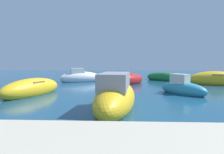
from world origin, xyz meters
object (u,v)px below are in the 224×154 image
Objects in this scene: moored_boat_1 at (116,96)px; moored_boat_9 at (164,77)px; moored_boat_0 at (129,80)px; moored_boat_4 at (183,88)px; moored_boat_5 at (32,89)px; moored_boat_2 at (216,80)px; moored_boat_7 at (80,77)px.

moored_boat_9 is (5.13, 12.30, -0.17)m from moored_boat_1.
moored_boat_4 is at bearing 72.07° from moored_boat_0.
moored_boat_1 is 1.73× the size of moored_boat_4.
moored_boat_0 reaches higher than moored_boat_9.
moored_boat_1 reaches higher than moored_boat_9.
moored_boat_4 is 0.66× the size of moored_boat_5.
moored_boat_2 is 5.29m from moored_boat_9.
moored_boat_4 is 9.59m from moored_boat_5.
moored_boat_4 is (3.20, -5.21, -0.02)m from moored_boat_0.
moored_boat_1 is at bearing 33.91° from moored_boat_0.
moored_boat_5 is 13.98m from moored_boat_9.
moored_boat_4 reaches higher than moored_boat_9.
moored_boat_4 reaches higher than moored_boat_2.
moored_boat_7 reaches higher than moored_boat_9.
moored_boat_0 is 0.87× the size of moored_boat_7.
moored_boat_7 is (1.35, 7.76, 0.06)m from moored_boat_5.
moored_boat_5 is at bearing -98.67° from moored_boat_9.
moored_boat_7 is (-3.98, 10.78, -0.07)m from moored_boat_1.
moored_boat_1 is 11.49m from moored_boat_7.
moored_boat_7 is at bearing -169.70° from moored_boat_4.
moored_boat_2 is at bearing 129.57° from moored_boat_5.
moored_boat_0 is 7.88m from moored_boat_2.
moored_boat_1 reaches higher than moored_boat_0.
moored_boat_0 is 8.96m from moored_boat_1.
moored_boat_9 is at bearing -15.65° from moored_boat_1.
moored_boat_4 is (-4.67, -4.91, -0.08)m from moored_boat_2.
moored_boat_9 is at bearing 135.21° from moored_boat_4.
moored_boat_1 is at bearing -94.66° from moored_boat_7.
moored_boat_1 is 13.32m from moored_boat_9.
moored_boat_2 is 13.06m from moored_boat_7.
moored_boat_7 reaches higher than moored_boat_5.
moored_boat_2 is (7.87, -0.31, 0.07)m from moored_boat_0.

